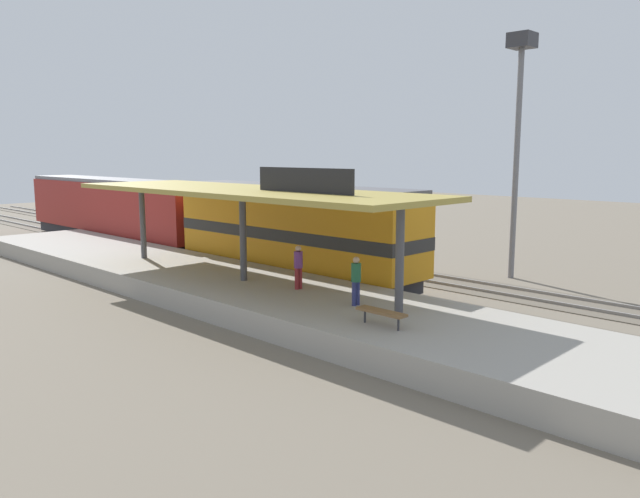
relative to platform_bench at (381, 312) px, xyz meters
name	(u,v)px	position (x,y,z in m)	size (l,w,h in m)	color
ground_plane	(349,279)	(8.00, 8.40, -1.34)	(120.00, 120.00, 0.00)	#706656
track_near	(321,284)	(6.00, 8.40, -1.31)	(3.20, 110.00, 0.16)	#5F5649
track_far	(383,271)	(10.60, 8.40, -1.31)	(3.20, 110.00, 0.16)	#5F5649
platform	(244,291)	(1.40, 8.40, -0.89)	(6.00, 44.00, 0.90)	#9E998E
station_canopy	(244,193)	(1.40, 8.31, 3.19)	(5.20, 18.00, 4.70)	#47474C
platform_bench	(381,312)	(0.00, 0.00, 0.00)	(0.44, 1.70, 0.50)	#333338
locomotive	(293,230)	(6.00, 10.33, 1.07)	(2.93, 14.43, 4.44)	#28282D
passenger_carriage_single	(114,209)	(6.00, 28.33, 0.97)	(2.90, 20.00, 4.24)	#28282D
light_mast	(519,105)	(13.80, 2.84, 7.05)	(1.10, 1.10, 11.70)	slate
person_waiting	(356,278)	(1.47, 2.31, 0.51)	(0.34, 0.34, 1.71)	navy
person_walking	(298,265)	(1.86, 5.60, 0.51)	(0.34, 0.34, 1.71)	maroon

